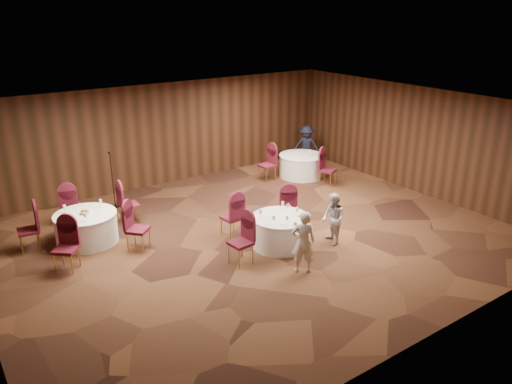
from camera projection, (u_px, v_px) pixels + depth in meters
ground at (254, 237)px, 12.40m from camera, size 12.00×12.00×0.00m
room_shell at (254, 162)px, 11.71m from camera, size 12.00×12.00×12.00m
table_main at (280, 231)px, 11.87m from camera, size 1.38×1.38×0.74m
table_left at (87, 228)px, 12.04m from camera, size 1.48×1.48×0.74m
table_right at (301, 165)px, 16.71m from camera, size 1.49×1.49×0.74m
chairs_main at (254, 221)px, 12.09m from camera, size 2.73×1.87×1.00m
chairs_left at (87, 223)px, 12.01m from camera, size 3.08×3.12×1.00m
chairs_right at (297, 167)px, 16.10m from camera, size 1.93×2.12×1.00m
tabletop_main at (288, 213)px, 11.70m from camera, size 1.12×1.12×0.22m
tabletop_left at (84, 211)px, 11.88m from camera, size 0.90×0.84×0.22m
tabletop_right at (310, 151)px, 16.42m from camera, size 0.08×0.08×0.22m
mic_stand at (114, 191)px, 14.12m from camera, size 0.24×0.24×1.62m
woman_a at (303, 242)px, 10.57m from camera, size 0.61×0.55×1.41m
woman_b at (333, 219)px, 11.88m from camera, size 0.64×0.73×1.27m
man_c at (306, 146)px, 17.78m from camera, size 1.02×1.04×1.43m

